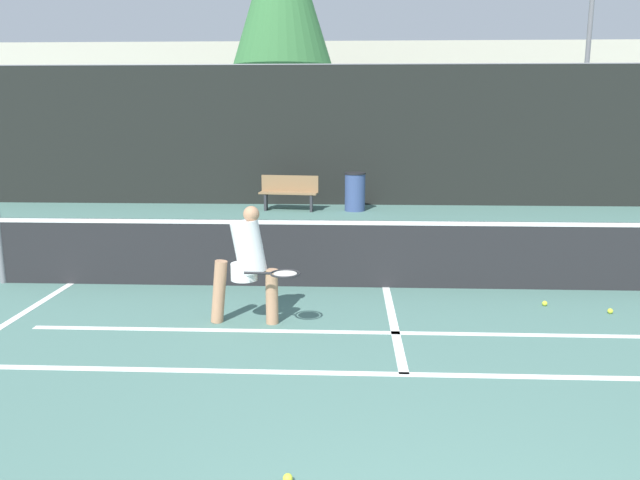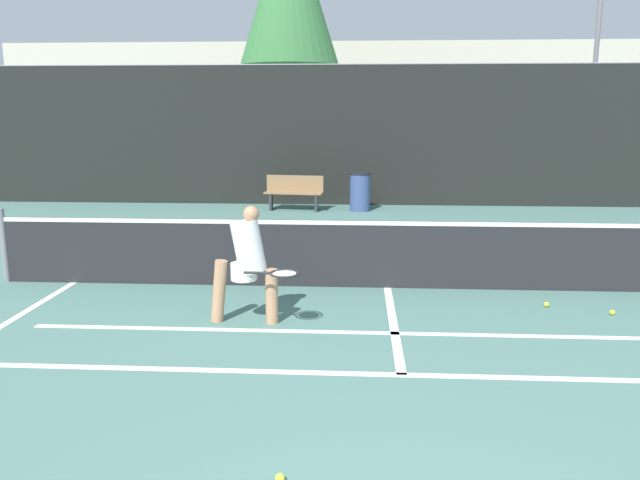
# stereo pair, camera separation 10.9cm
# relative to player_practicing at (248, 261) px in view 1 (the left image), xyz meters

# --- Properties ---
(court_baseline_near) EXTENTS (11.00, 0.10, 0.01)m
(court_baseline_near) POSITION_rel_player_practicing_xyz_m (1.69, -1.39, -0.74)
(court_baseline_near) COLOR white
(court_baseline_near) RESTS_ON ground
(court_service_line) EXTENTS (8.25, 0.10, 0.01)m
(court_service_line) POSITION_rel_player_practicing_xyz_m (1.69, -0.27, -0.74)
(court_service_line) COLOR white
(court_service_line) RESTS_ON ground
(court_center_mark) EXTENTS (0.10, 2.96, 0.01)m
(court_center_mark) POSITION_rel_player_practicing_xyz_m (1.69, 0.09, -0.74)
(court_center_mark) COLOR white
(court_center_mark) RESTS_ON ground
(court_sideline_left) EXTENTS (0.10, 3.96, 0.01)m
(court_sideline_left) POSITION_rel_player_practicing_xyz_m (-2.82, 0.09, -0.74)
(court_sideline_left) COLOR white
(court_sideline_left) RESTS_ON ground
(net) EXTENTS (11.09, 0.09, 1.07)m
(net) POSITION_rel_player_practicing_xyz_m (1.69, 1.57, -0.23)
(net) COLOR slate
(net) RESTS_ON ground
(fence_back) EXTENTS (24.00, 0.06, 3.61)m
(fence_back) POSITION_rel_player_practicing_xyz_m (1.69, 9.50, 1.06)
(fence_back) COLOR black
(fence_back) RESTS_ON ground
(player_practicing) EXTENTS (1.09, 0.59, 1.39)m
(player_practicing) POSITION_rel_player_practicing_xyz_m (0.00, 0.00, 0.00)
(player_practicing) COLOR tan
(player_practicing) RESTS_ON ground
(tennis_ball_scattered_2) EXTENTS (0.07, 0.07, 0.07)m
(tennis_ball_scattered_2) POSITION_rel_player_practicing_xyz_m (4.36, 0.53, -0.71)
(tennis_ball_scattered_2) COLOR #D1E033
(tennis_ball_scattered_2) RESTS_ON ground
(tennis_ball_scattered_8) EXTENTS (0.07, 0.07, 0.07)m
(tennis_ball_scattered_8) POSITION_rel_player_practicing_xyz_m (0.76, -3.17, -0.71)
(tennis_ball_scattered_8) COLOR #D1E033
(tennis_ball_scattered_8) RESTS_ON ground
(tennis_ball_scattered_11) EXTENTS (0.07, 0.07, 0.07)m
(tennis_ball_scattered_11) POSITION_rel_player_practicing_xyz_m (3.66, 0.81, -0.71)
(tennis_ball_scattered_11) COLOR #D1E033
(tennis_ball_scattered_11) RESTS_ON ground
(courtside_bench) EXTENTS (1.48, 0.55, 0.86)m
(courtside_bench) POSITION_rel_player_practicing_xyz_m (-0.32, 8.45, -0.28)
(courtside_bench) COLOR olive
(courtside_bench) RESTS_ON ground
(trash_bin) EXTENTS (0.52, 0.52, 0.95)m
(trash_bin) POSITION_rel_player_practicing_xyz_m (1.32, 8.45, -0.26)
(trash_bin) COLOR #384C7F
(trash_bin) RESTS_ON ground
(parked_car) EXTENTS (1.69, 4.18, 1.40)m
(parked_car) POSITION_rel_player_practicing_xyz_m (3.00, 12.97, -0.15)
(parked_car) COLOR #B7B7BC
(parked_car) RESTS_ON ground
(building_far) EXTENTS (36.00, 2.40, 5.71)m
(building_far) POSITION_rel_player_practicing_xyz_m (1.69, 25.30, 2.12)
(building_far) COLOR beige
(building_far) RESTS_ON ground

